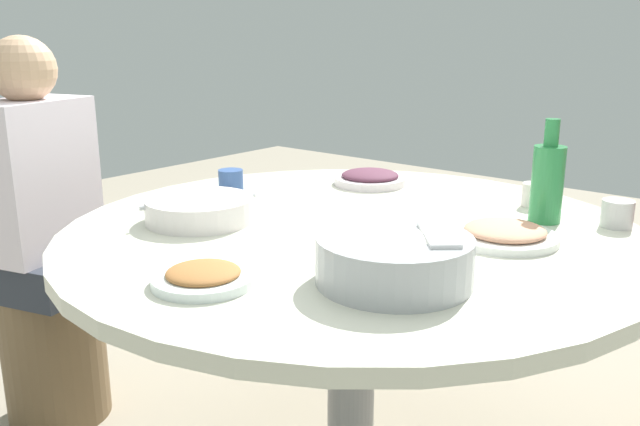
{
  "coord_description": "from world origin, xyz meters",
  "views": [
    {
      "loc": [
        -0.92,
        1.24,
        1.21
      ],
      "look_at": [
        0.01,
        0.11,
        0.81
      ],
      "focal_mm": 37.54,
      "sensor_mm": 36.0,
      "label": 1
    }
  ],
  "objects_px": {
    "round_dining_table": "(353,262)",
    "dish_eggplant": "(370,178)",
    "green_bottle": "(547,181)",
    "soup_bowl": "(200,210)",
    "tea_cup_near": "(231,180)",
    "tea_cup_side": "(617,214)",
    "stool_for_diner_right": "(55,352)",
    "dish_tofu_braise": "(203,276)",
    "diner_right": "(36,188)",
    "dish_shrimp": "(505,234)",
    "tea_cup_far": "(534,195)",
    "rice_bowl": "(394,259)"
  },
  "relations": [
    {
      "from": "dish_eggplant",
      "to": "tea_cup_far",
      "type": "xyz_separation_m",
      "value": [
        -0.49,
        -0.06,
        0.01
      ]
    },
    {
      "from": "tea_cup_near",
      "to": "dish_shrimp",
      "type": "bearing_deg",
      "value": -176.95
    },
    {
      "from": "dish_eggplant",
      "to": "tea_cup_far",
      "type": "bearing_deg",
      "value": -172.62
    },
    {
      "from": "dish_tofu_braise",
      "to": "tea_cup_side",
      "type": "distance_m",
      "value": 1.01
    },
    {
      "from": "dish_shrimp",
      "to": "tea_cup_far",
      "type": "height_order",
      "value": "tea_cup_far"
    },
    {
      "from": "tea_cup_far",
      "to": "tea_cup_side",
      "type": "distance_m",
      "value": 0.24
    },
    {
      "from": "tea_cup_side",
      "to": "diner_right",
      "type": "distance_m",
      "value": 1.61
    },
    {
      "from": "soup_bowl",
      "to": "tea_cup_far",
      "type": "distance_m",
      "value": 0.89
    },
    {
      "from": "soup_bowl",
      "to": "tea_cup_near",
      "type": "distance_m",
      "value": 0.35
    },
    {
      "from": "rice_bowl",
      "to": "stool_for_diner_right",
      "type": "relative_size",
      "value": 0.68
    },
    {
      "from": "tea_cup_near",
      "to": "tea_cup_side",
      "type": "distance_m",
      "value": 1.06
    },
    {
      "from": "tea_cup_near",
      "to": "diner_right",
      "type": "height_order",
      "value": "diner_right"
    },
    {
      "from": "soup_bowl",
      "to": "diner_right",
      "type": "distance_m",
      "value": 0.64
    },
    {
      "from": "stool_for_diner_right",
      "to": "tea_cup_far",
      "type": "bearing_deg",
      "value": -148.04
    },
    {
      "from": "round_dining_table",
      "to": "stool_for_diner_right",
      "type": "height_order",
      "value": "round_dining_table"
    },
    {
      "from": "soup_bowl",
      "to": "rice_bowl",
      "type": "bearing_deg",
      "value": 175.87
    },
    {
      "from": "soup_bowl",
      "to": "green_bottle",
      "type": "bearing_deg",
      "value": -140.47
    },
    {
      "from": "round_dining_table",
      "to": "dish_tofu_braise",
      "type": "relative_size",
      "value": 7.15
    },
    {
      "from": "tea_cup_near",
      "to": "tea_cup_far",
      "type": "bearing_deg",
      "value": -153.5
    },
    {
      "from": "dish_eggplant",
      "to": "diner_right",
      "type": "distance_m",
      "value": 1.0
    },
    {
      "from": "dish_eggplant",
      "to": "stool_for_diner_right",
      "type": "bearing_deg",
      "value": 43.9
    },
    {
      "from": "green_bottle",
      "to": "round_dining_table",
      "type": "bearing_deg",
      "value": 45.58
    },
    {
      "from": "tea_cup_far",
      "to": "soup_bowl",
      "type": "bearing_deg",
      "value": 49.27
    },
    {
      "from": "tea_cup_near",
      "to": "rice_bowl",
      "type": "bearing_deg",
      "value": 157.5
    },
    {
      "from": "dish_shrimp",
      "to": "tea_cup_far",
      "type": "distance_m",
      "value": 0.35
    },
    {
      "from": "rice_bowl",
      "to": "dish_eggplant",
      "type": "height_order",
      "value": "rice_bowl"
    },
    {
      "from": "dish_shrimp",
      "to": "diner_right",
      "type": "distance_m",
      "value": 1.36
    },
    {
      "from": "diner_right",
      "to": "dish_eggplant",
      "type": "bearing_deg",
      "value": -136.1
    },
    {
      "from": "round_dining_table",
      "to": "dish_eggplant",
      "type": "distance_m",
      "value": 0.48
    },
    {
      "from": "tea_cup_near",
      "to": "soup_bowl",
      "type": "bearing_deg",
      "value": 124.1
    },
    {
      "from": "dish_shrimp",
      "to": "green_bottle",
      "type": "bearing_deg",
      "value": -91.88
    },
    {
      "from": "rice_bowl",
      "to": "dish_eggplant",
      "type": "xyz_separation_m",
      "value": [
        0.52,
        -0.65,
        -0.03
      ]
    },
    {
      "from": "rice_bowl",
      "to": "dish_tofu_braise",
      "type": "distance_m",
      "value": 0.36
    },
    {
      "from": "round_dining_table",
      "to": "tea_cup_near",
      "type": "height_order",
      "value": "tea_cup_near"
    },
    {
      "from": "soup_bowl",
      "to": "tea_cup_far",
      "type": "xyz_separation_m",
      "value": [
        -0.58,
        -0.67,
        0.0
      ]
    },
    {
      "from": "dish_eggplant",
      "to": "diner_right",
      "type": "height_order",
      "value": "diner_right"
    },
    {
      "from": "dish_tofu_braise",
      "to": "green_bottle",
      "type": "distance_m",
      "value": 0.89
    },
    {
      "from": "tea_cup_far",
      "to": "dish_tofu_braise",
      "type": "bearing_deg",
      "value": 75.46
    },
    {
      "from": "round_dining_table",
      "to": "tea_cup_far",
      "type": "xyz_separation_m",
      "value": [
        -0.25,
        -0.47,
        0.12
      ]
    },
    {
      "from": "round_dining_table",
      "to": "dish_shrimp",
      "type": "xyz_separation_m",
      "value": [
        -0.33,
        -0.13,
        0.11
      ]
    },
    {
      "from": "tea_cup_side",
      "to": "diner_right",
      "type": "height_order",
      "value": "diner_right"
    },
    {
      "from": "soup_bowl",
      "to": "dish_eggplant",
      "type": "relative_size",
      "value": 1.24
    },
    {
      "from": "tea_cup_far",
      "to": "dish_shrimp",
      "type": "bearing_deg",
      "value": 102.27
    },
    {
      "from": "green_bottle",
      "to": "soup_bowl",
      "type": "bearing_deg",
      "value": 39.53
    },
    {
      "from": "soup_bowl",
      "to": "tea_cup_side",
      "type": "distance_m",
      "value": 1.02
    },
    {
      "from": "soup_bowl",
      "to": "dish_tofu_braise",
      "type": "distance_m",
      "value": 0.43
    },
    {
      "from": "rice_bowl",
      "to": "tea_cup_side",
      "type": "xyz_separation_m",
      "value": [
        -0.21,
        -0.65,
        -0.01
      ]
    },
    {
      "from": "dish_shrimp",
      "to": "green_bottle",
      "type": "relative_size",
      "value": 0.94
    },
    {
      "from": "green_bottle",
      "to": "stool_for_diner_right",
      "type": "distance_m",
      "value": 1.58
    },
    {
      "from": "round_dining_table",
      "to": "dish_eggplant",
      "type": "height_order",
      "value": "dish_eggplant"
    }
  ]
}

